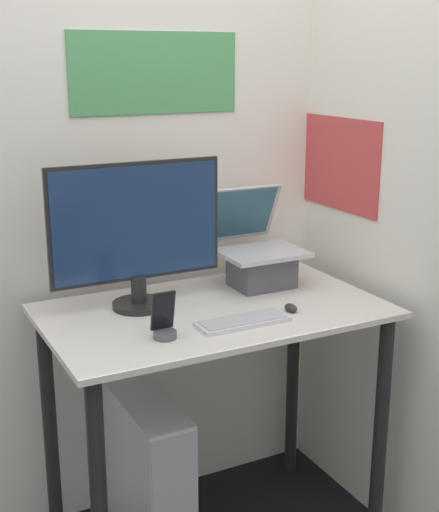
{
  "coord_description": "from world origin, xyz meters",
  "views": [
    {
      "loc": [
        -1.02,
        -1.68,
        1.73
      ],
      "look_at": [
        0.02,
        0.34,
        1.09
      ],
      "focal_mm": 50.0,
      "sensor_mm": 36.0,
      "label": 1
    }
  ],
  "objects": [
    {
      "name": "desk",
      "position": [
        0.0,
        0.34,
        0.73
      ],
      "size": [
        1.14,
        0.68,
        0.91
      ],
      "color": "beige",
      "rests_on": "ground_plane"
    },
    {
      "name": "laptop",
      "position": [
        0.26,
        0.49,
        1.01
      ],
      "size": [
        0.3,
        0.34,
        0.35
      ],
      "color": "#4C4C51",
      "rests_on": "desk"
    },
    {
      "name": "mouse",
      "position": [
        0.21,
        0.19,
        0.93
      ],
      "size": [
        0.04,
        0.06,
        0.03
      ],
      "color": "#262626",
      "rests_on": "desk"
    },
    {
      "name": "wall_back",
      "position": [
        -0.0,
        0.76,
        1.3
      ],
      "size": [
        6.0,
        0.06,
        2.6
      ],
      "color": "silver",
      "rests_on": "ground_plane"
    },
    {
      "name": "keyboard",
      "position": [
        0.02,
        0.17,
        0.92
      ],
      "size": [
        0.3,
        0.11,
        0.02
      ],
      "color": "silver",
      "rests_on": "desk"
    },
    {
      "name": "computer_tower",
      "position": [
        -0.23,
        0.42,
        0.29
      ],
      "size": [
        0.17,
        0.49,
        0.59
      ],
      "color": "silver",
      "rests_on": "ground_plane"
    },
    {
      "name": "monitor",
      "position": [
        -0.22,
        0.46,
        1.17
      ],
      "size": [
        0.59,
        0.18,
        0.49
      ],
      "color": "black",
      "rests_on": "desk"
    },
    {
      "name": "cell_phone",
      "position": [
        -0.25,
        0.17,
        0.96
      ],
      "size": [
        0.07,
        0.07,
        0.15
      ],
      "color": "#4C4C51",
      "rests_on": "desk"
    }
  ]
}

